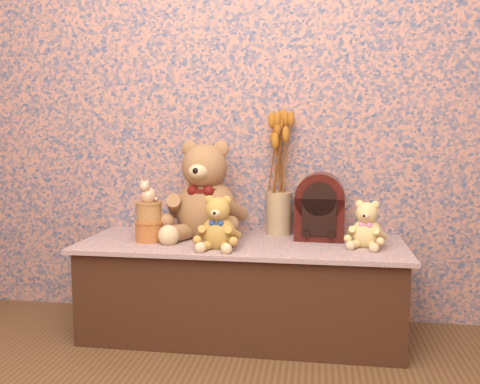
% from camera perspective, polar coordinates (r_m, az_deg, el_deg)
% --- Properties ---
extents(display_shelf, '(1.50, 0.58, 0.45)m').
position_cam_1_polar(display_shelf, '(2.45, 0.18, -10.71)').
color(display_shelf, '#3B4C79').
rests_on(display_shelf, ground).
extents(teddy_large, '(0.45, 0.51, 0.50)m').
position_cam_1_polar(teddy_large, '(2.47, -3.79, 0.71)').
color(teddy_large, brown).
rests_on(teddy_large, display_shelf).
extents(teddy_medium, '(0.20, 0.24, 0.25)m').
position_cam_1_polar(teddy_medium, '(2.24, -2.44, -3.13)').
color(teddy_medium, '#B18732').
rests_on(teddy_medium, display_shelf).
extents(teddy_small, '(0.23, 0.25, 0.22)m').
position_cam_1_polar(teddy_small, '(2.34, 14.04, -3.26)').
color(teddy_small, '#DFC16A').
rests_on(teddy_small, display_shelf).
extents(cathedral_radio, '(0.24, 0.18, 0.32)m').
position_cam_1_polar(cathedral_radio, '(2.45, 8.94, -1.56)').
color(cathedral_radio, '#330E09').
rests_on(cathedral_radio, display_shelf).
extents(ceramic_vase, '(0.15, 0.15, 0.21)m').
position_cam_1_polar(ceramic_vase, '(2.55, 4.39, -2.39)').
color(ceramic_vase, tan).
rests_on(ceramic_vase, display_shelf).
extents(dried_stalks, '(0.21, 0.21, 0.40)m').
position_cam_1_polar(dried_stalks, '(2.52, 4.45, 4.51)').
color(dried_stalks, '#AF621C').
rests_on(dried_stalks, ceramic_vase).
extents(biscuit_tin_lower, '(0.16, 0.16, 0.09)m').
position_cam_1_polar(biscuit_tin_lower, '(2.43, -10.12, -4.35)').
color(biscuit_tin_lower, gold).
rests_on(biscuit_tin_lower, display_shelf).
extents(biscuit_tin_upper, '(0.15, 0.15, 0.09)m').
position_cam_1_polar(biscuit_tin_upper, '(2.41, -10.16, -2.20)').
color(biscuit_tin_upper, '#D6B15D').
rests_on(biscuit_tin_upper, biscuit_tin_lower).
extents(cat_figurine, '(0.11, 0.11, 0.11)m').
position_cam_1_polar(cat_figurine, '(2.40, -10.21, 0.20)').
color(cat_figurine, silver).
rests_on(cat_figurine, biscuit_tin_upper).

